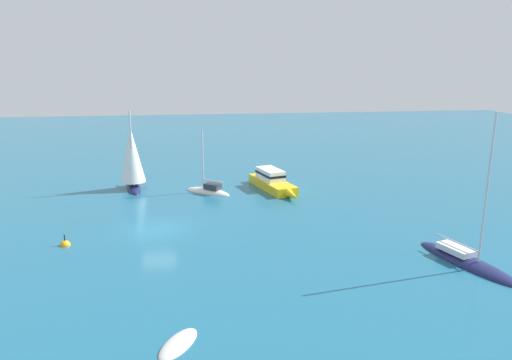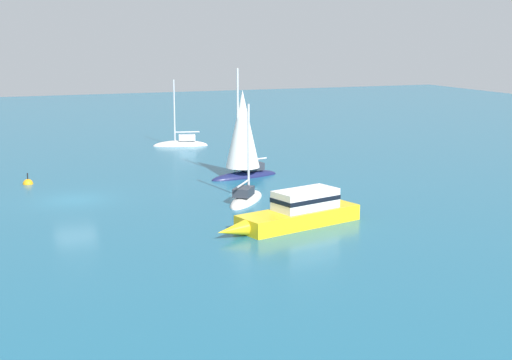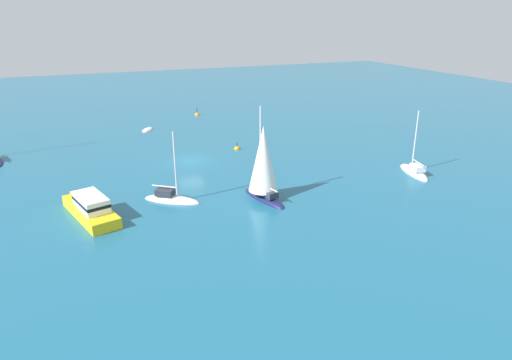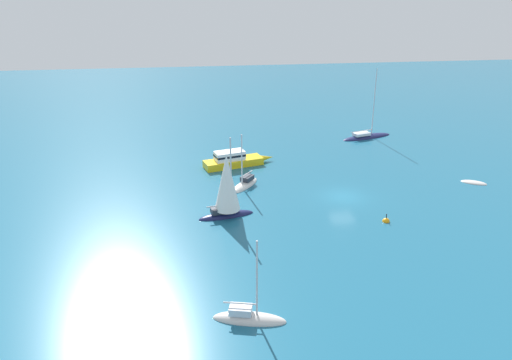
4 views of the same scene
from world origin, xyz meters
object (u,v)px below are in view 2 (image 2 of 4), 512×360
Objects in this scene: launch at (298,212)px; ketch_1 at (243,138)px; ketch at (246,199)px; sloop at (181,145)px; mooring_buoy at (28,184)px.

launch is 1.07× the size of ketch_1.
ketch_1 is at bearing 18.49° from ketch.
sloop reaches higher than ketch.
ketch_1 reaches higher than ketch.
ketch reaches higher than mooring_buoy.
launch reaches higher than mooring_buoy.
sloop reaches higher than mooring_buoy.
launch is 6.43m from ketch.
mooring_buoy is (-14.36, -12.97, -0.11)m from sloop.
ketch_1 is 15.13m from mooring_buoy.
mooring_buoy is (-14.54, 3.06, -2.86)m from ketch_1.
mooring_buoy is at bearing 86.86° from ketch.
launch is at bearing -52.74° from mooring_buoy.
ketch_1 reaches higher than mooring_buoy.
ketch_1 is (2.45, 7.22, 2.74)m from ketch.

